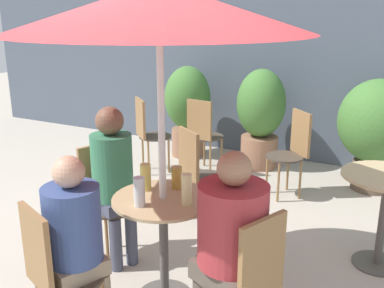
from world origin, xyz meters
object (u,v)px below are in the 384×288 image
at_px(bistro_chair_0, 105,192).
at_px(potted_plant_1, 261,114).
at_px(bistro_chair_4, 203,130).
at_px(potted_plant_2, 377,126).
at_px(seated_person_1, 76,235).
at_px(bistro_chair_1, 54,268).
at_px(beer_glass_0, 146,177).
at_px(seated_person_0, 113,173).
at_px(umbrella, 159,9).
at_px(bistro_chair_5, 293,147).
at_px(beer_glass_3, 177,178).
at_px(beer_glass_2, 187,189).
at_px(beer_glass_1, 139,192).
at_px(bistro_chair_2, 249,276).
at_px(potted_plant_0, 188,106).
at_px(bistro_chair_6, 148,129).
at_px(bistro_chair_3, 197,169).
at_px(seated_person_2, 230,238).
at_px(cafe_table_near, 163,225).

distance_m(bistro_chair_0, potted_plant_1, 2.58).
distance_m(bistro_chair_4, potted_plant_2, 1.89).
bearing_deg(bistro_chair_4, seated_person_1, 109.74).
relative_size(bistro_chair_1, beer_glass_0, 5.02).
xyz_separation_m(seated_person_0, umbrella, (0.56, -0.23, 1.15)).
distance_m(bistro_chair_5, beer_glass_3, 1.98).
relative_size(beer_glass_2, potted_plant_2, 0.16).
bearing_deg(beer_glass_1, bistro_chair_2, -8.30).
relative_size(potted_plant_0, umbrella, 0.59).
bearing_deg(seated_person_0, bistro_chair_1, -141.05).
bearing_deg(bistro_chair_4, bistro_chair_6, 31.19).
distance_m(bistro_chair_1, umbrella, 1.54).
bearing_deg(seated_person_1, beer_glass_1, -90.71).
xyz_separation_m(bistro_chair_5, bistro_chair_6, (-1.71, -0.10, 0.00)).
relative_size(seated_person_0, potted_plant_1, 1.01).
bearing_deg(potted_plant_1, potted_plant_2, -6.13).
distance_m(bistro_chair_0, potted_plant_0, 2.62).
relative_size(bistro_chair_2, umbrella, 0.44).
relative_size(bistro_chair_6, beer_glass_0, 5.02).
bearing_deg(bistro_chair_3, beer_glass_2, 147.98).
bearing_deg(bistro_chair_3, seated_person_2, 157.60).
relative_size(bistro_chair_4, beer_glass_2, 4.58).
bearing_deg(beer_glass_3, umbrella, -90.25).
bearing_deg(beer_glass_0, beer_glass_2, -12.74).
bearing_deg(potted_plant_2, potted_plant_0, 176.86).
xyz_separation_m(cafe_table_near, seated_person_2, (0.56, -0.22, 0.16)).
bearing_deg(bistro_chair_1, beer_glass_2, -102.13).
relative_size(bistro_chair_0, beer_glass_3, 5.91).
height_order(beer_glass_0, beer_glass_1, beer_glass_1).
xyz_separation_m(bistro_chair_2, seated_person_2, (-0.14, 0.06, 0.17)).
bearing_deg(potted_plant_2, bistro_chair_4, -167.76).
relative_size(bistro_chair_4, potted_plant_2, 0.74).
distance_m(seated_person_2, beer_glass_3, 0.70).
bearing_deg(beer_glass_2, seated_person_2, -28.98).
height_order(beer_glass_3, potted_plant_0, potted_plant_0).
bearing_deg(seated_person_2, bistro_chair_3, -124.50).
bearing_deg(potted_plant_0, beer_glass_3, -63.31).
distance_m(bistro_chair_1, bistro_chair_2, 1.06).
xyz_separation_m(cafe_table_near, bistro_chair_3, (-0.30, 1.07, -0.01)).
xyz_separation_m(beer_glass_0, potted_plant_0, (-1.16, 2.75, -0.15)).
bearing_deg(bistro_chair_4, bistro_chair_1, 108.20).
bearing_deg(beer_glass_3, bistro_chair_2, -33.54).
bearing_deg(bistro_chair_4, beer_glass_2, 121.42).
bearing_deg(potted_plant_2, potted_plant_1, 173.87).
bearing_deg(seated_person_0, beer_glass_0, -90.54).
xyz_separation_m(bistro_chair_2, potted_plant_2, (0.30, 2.97, 0.18)).
height_order(seated_person_2, beer_glass_2, seated_person_2).
relative_size(beer_glass_1, potted_plant_1, 0.15).
relative_size(bistro_chair_2, potted_plant_0, 0.75).
bearing_deg(bistro_chair_1, umbrella, -90.00).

